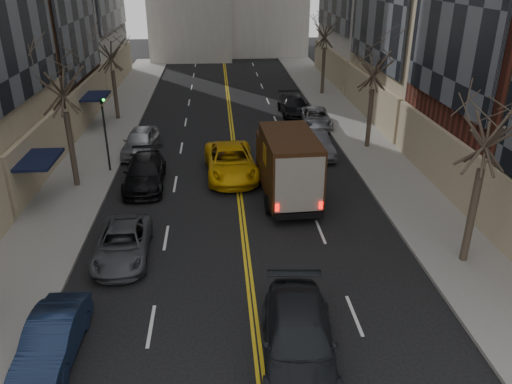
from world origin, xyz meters
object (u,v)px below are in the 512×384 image
ups_truck (287,165)px  pedestrian (280,188)px  taxi (231,162)px  observer_sedan (299,339)px

ups_truck → pedestrian: 1.24m
pedestrian → taxi: bearing=30.7°
observer_sedan → pedestrian: size_ratio=3.14×
observer_sedan → taxi: (-1.56, 14.98, 0.04)m
ups_truck → observer_sedan: ups_truck is taller
taxi → pedestrian: size_ratio=3.34×
observer_sedan → pedestrian: pedestrian is taller
observer_sedan → taxi: bearing=101.0°
observer_sedan → pedestrian: bearing=91.0°
taxi → pedestrian: bearing=-63.0°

